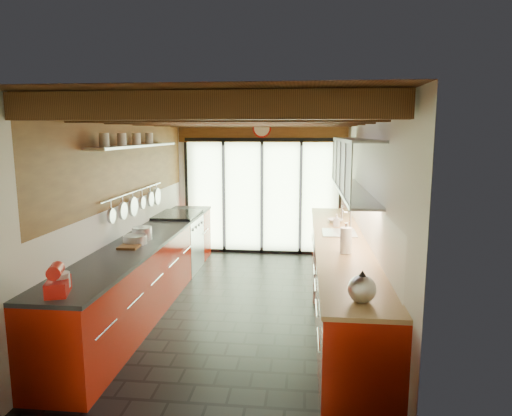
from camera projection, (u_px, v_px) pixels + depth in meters
name	position (u px, v px, depth m)	size (l,w,h in m)	color
ground	(243.00, 305.00, 6.09)	(5.50, 5.50, 0.00)	black
room_shell	(242.00, 182.00, 5.83)	(5.50, 5.50, 5.50)	silver
ceiling_beams	(246.00, 118.00, 6.06)	(3.14, 5.06, 4.90)	#593316
glass_door	(262.00, 166.00, 8.47)	(2.95, 0.10, 2.90)	#C6EAAD
left_counter	(149.00, 269.00, 6.15)	(0.68, 5.00, 0.92)	#9D1808
range_stove	(178.00, 243.00, 7.57)	(0.66, 0.90, 0.97)	silver
right_counter	(340.00, 275.00, 5.89)	(0.68, 5.00, 0.92)	#9D1808
sink_assembly	(340.00, 230.00, 6.20)	(0.45, 0.52, 0.43)	silver
upper_cabinets_right	(354.00, 166.00, 5.94)	(0.34, 3.00, 3.00)	silver
left_wall_fixtures	(138.00, 168.00, 6.20)	(0.28, 2.60, 0.96)	silver
stand_mixer	(58.00, 282.00, 3.86)	(0.26, 0.34, 0.27)	red
pot_large	(142.00, 233.00, 5.85)	(0.25, 0.25, 0.16)	silver
pot_small	(135.00, 240.00, 5.61)	(0.29, 0.29, 0.11)	silver
cutting_board	(130.00, 246.00, 5.46)	(0.23, 0.32, 0.03)	brown
kettle	(362.00, 287.00, 3.68)	(0.25, 0.30, 0.27)	silver
paper_towel	(346.00, 241.00, 5.14)	(0.17, 0.17, 0.35)	white
soap_bottle	(337.00, 220.00, 6.65)	(0.08, 0.08, 0.18)	silver
bowl	(335.00, 221.00, 6.95)	(0.23, 0.23, 0.06)	silver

